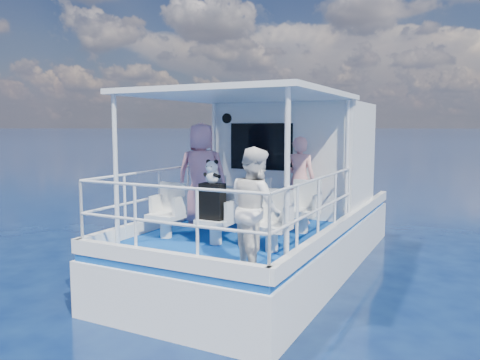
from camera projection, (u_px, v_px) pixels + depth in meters
name	position (u px, v px, depth m)	size (l,w,h in m)	color
ground	(248.00, 281.00, 8.02)	(2000.00, 2000.00, 0.00)	#08173F
hull	(271.00, 266.00, 8.90)	(3.00, 7.00, 1.60)	white
deck	(271.00, 222.00, 8.81)	(2.90, 6.90, 0.10)	navy
cabin	(296.00, 157.00, 9.83)	(2.85, 2.00, 2.20)	white
canopy	(243.00, 95.00, 7.49)	(3.00, 3.20, 0.08)	white
canopy_posts	(242.00, 166.00, 7.57)	(2.77, 2.97, 2.20)	white
railings	(232.00, 205.00, 7.35)	(2.84, 3.59, 1.00)	white
seat_port_fwd	(208.00, 212.00, 8.48)	(0.48, 0.46, 0.38)	silver
seat_center_fwd	(253.00, 216.00, 8.07)	(0.48, 0.46, 0.38)	silver
seat_stbd_fwd	(303.00, 221.00, 7.67)	(0.48, 0.46, 0.38)	silver
seat_port_aft	(166.00, 226.00, 7.32)	(0.48, 0.46, 0.38)	silver
seat_center_aft	(216.00, 231.00, 6.92)	(0.48, 0.46, 0.38)	silver
seat_stbd_aft	(272.00, 238.00, 6.51)	(0.48, 0.46, 0.38)	silver
passenger_port_fwd	(202.00, 174.00, 8.27)	(0.67, 0.48, 1.80)	pink
passenger_stbd_fwd	(299.00, 180.00, 8.35)	(0.57, 0.37, 1.57)	pink
passenger_stbd_aft	(255.00, 209.00, 5.64)	(0.73, 0.57, 1.49)	white
backpack_port	(205.00, 191.00, 8.37)	(0.31, 0.17, 0.40)	black
backpack_center	(212.00, 201.00, 6.83)	(0.35, 0.20, 0.53)	black
compact_camera	(206.00, 179.00, 8.34)	(0.10, 0.06, 0.06)	black
panda	(212.00, 172.00, 6.77)	(0.22, 0.19, 0.34)	white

